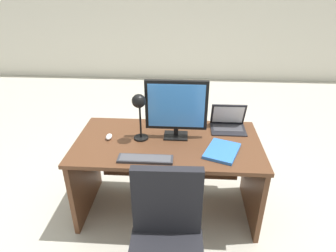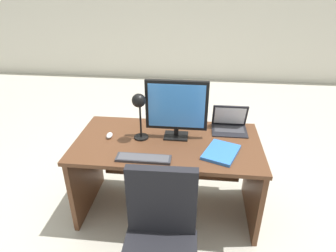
{
  "view_description": "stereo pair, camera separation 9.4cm",
  "coord_description": "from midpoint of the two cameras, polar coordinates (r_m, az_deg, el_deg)",
  "views": [
    {
      "loc": [
        0.13,
        -2.07,
        1.95
      ],
      "look_at": [
        0.0,
        0.04,
        0.86
      ],
      "focal_mm": 31.02,
      "sensor_mm": 36.0,
      "label": 1
    },
    {
      "loc": [
        0.23,
        -2.06,
        1.95
      ],
      "look_at": [
        0.0,
        0.04,
        0.86
      ],
      "focal_mm": 31.02,
      "sensor_mm": 36.0,
      "label": 2
    }
  ],
  "objects": [
    {
      "name": "book",
      "position": [
        2.28,
        11.58,
        -5.08
      ],
      "size": [
        0.32,
        0.37,
        0.02
      ],
      "color": "blue",
      "rests_on": "desk"
    },
    {
      "name": "back_wall",
      "position": [
        6.06,
        4.82,
        22.1
      ],
      "size": [
        10.0,
        0.1,
        2.8
      ],
      "primitive_type": "cube",
      "color": "silver",
      "rests_on": "ground"
    },
    {
      "name": "ground",
      "position": [
        4.07,
        2.89,
        -1.31
      ],
      "size": [
        12.0,
        12.0,
        0.0
      ],
      "primitive_type": "plane",
      "color": "#B7B2A3"
    },
    {
      "name": "desk",
      "position": [
        2.56,
        1.09,
        -6.77
      ],
      "size": [
        1.53,
        0.8,
        0.74
      ],
      "color": "#56331E",
      "rests_on": "ground"
    },
    {
      "name": "monitor",
      "position": [
        2.35,
        2.84,
        3.73
      ],
      "size": [
        0.51,
        0.16,
        0.5
      ],
      "color": "black",
      "rests_on": "desk"
    },
    {
      "name": "keyboard",
      "position": [
        2.17,
        -3.59,
        -6.38
      ],
      "size": [
        0.41,
        0.11,
        0.02
      ],
      "color": "#2D2D33",
      "rests_on": "desk"
    },
    {
      "name": "mouse",
      "position": [
        2.49,
        -10.36,
        -1.84
      ],
      "size": [
        0.05,
        0.09,
        0.04
      ],
      "color": "silver",
      "rests_on": "desk"
    },
    {
      "name": "desk_lamp",
      "position": [
        2.3,
        -4.51,
        3.79
      ],
      "size": [
        0.12,
        0.14,
        0.41
      ],
      "color": "black",
      "rests_on": "desk"
    },
    {
      "name": "laptop",
      "position": [
        2.63,
        13.0,
        0.77
      ],
      "size": [
        0.3,
        0.24,
        0.22
      ],
      "color": "black",
      "rests_on": "desk"
    }
  ]
}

